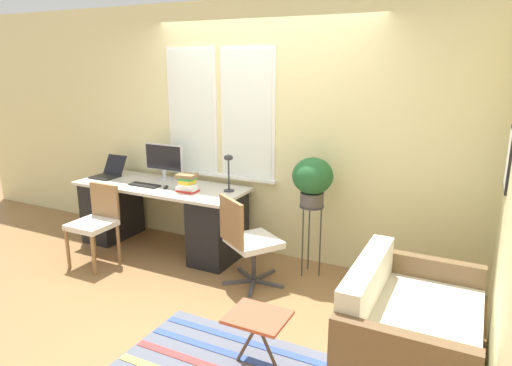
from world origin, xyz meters
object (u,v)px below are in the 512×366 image
(laptop, at_px, (109,172))
(mouse, at_px, (166,187))
(folding_stool, at_px, (258,320))
(desk_lamp, at_px, (229,166))
(plant_stand, at_px, (311,215))
(book_stack, at_px, (187,183))
(keyboard, at_px, (145,185))
(potted_plant, at_px, (313,178))
(couch_loveseat, at_px, (408,331))
(monitor, at_px, (164,160))
(desk_chair_wooden, at_px, (96,221))
(office_chair_swivel, at_px, (247,240))

(laptop, height_order, mouse, laptop)
(mouse, relative_size, folding_stool, 0.18)
(desk_lamp, height_order, plant_stand, desk_lamp)
(folding_stool, bearing_deg, desk_lamp, 125.74)
(mouse, xyz_separation_m, book_stack, (0.28, 0.00, 0.08))
(book_stack, bearing_deg, keyboard, -178.80)
(laptop, relative_size, book_stack, 1.59)
(mouse, xyz_separation_m, plant_stand, (1.59, 0.22, -0.15))
(potted_plant, bearing_deg, book_stack, -170.56)
(plant_stand, distance_m, folding_stool, 1.58)
(couch_loveseat, bearing_deg, laptop, 75.16)
(book_stack, distance_m, plant_stand, 1.34)
(monitor, xyz_separation_m, plant_stand, (1.85, -0.10, -0.36))
(folding_stool, bearing_deg, desk_chair_wooden, 161.04)
(plant_stand, bearing_deg, desk_chair_wooden, -160.00)
(mouse, height_order, book_stack, book_stack)
(desk_chair_wooden, bearing_deg, couch_loveseat, -5.36)
(plant_stand, bearing_deg, folding_stool, -83.10)
(laptop, height_order, potted_plant, potted_plant)
(keyboard, height_order, desk_lamp, desk_lamp)
(keyboard, relative_size, couch_loveseat, 0.30)
(book_stack, bearing_deg, monitor, 149.86)
(desk_lamp, bearing_deg, potted_plant, -0.38)
(monitor, bearing_deg, laptop, -165.38)
(monitor, bearing_deg, desk_chair_wooden, -106.26)
(desk_chair_wooden, height_order, office_chair_swivel, office_chair_swivel)
(couch_loveseat, xyz_separation_m, folding_stool, (-0.92, -0.50, 0.10))
(keyboard, bearing_deg, couch_loveseat, -15.41)
(monitor, xyz_separation_m, folding_stool, (2.03, -1.64, -0.61))
(monitor, relative_size, office_chair_swivel, 0.58)
(mouse, relative_size, plant_stand, 0.10)
(mouse, bearing_deg, keyboard, -178.32)
(desk_lamp, xyz_separation_m, desk_chair_wooden, (-1.17, -0.77, -0.55))
(laptop, xyz_separation_m, folding_stool, (2.72, -1.46, -0.43))
(desk_lamp, distance_m, couch_loveseat, 2.42)
(mouse, xyz_separation_m, couch_loveseat, (2.69, -0.83, -0.50))
(laptop, height_order, plant_stand, laptop)
(book_stack, height_order, folding_stool, book_stack)
(monitor, relative_size, folding_stool, 1.24)
(laptop, relative_size, desk_lamp, 0.92)
(keyboard, distance_m, book_stack, 0.57)
(desk_lamp, relative_size, plant_stand, 0.54)
(mouse, xyz_separation_m, desk_chair_wooden, (-0.51, -0.54, -0.30))
(mouse, distance_m, book_stack, 0.29)
(desk_lamp, distance_m, book_stack, 0.47)
(desk_lamp, relative_size, book_stack, 1.72)
(keyboard, xyz_separation_m, office_chair_swivel, (1.41, -0.25, -0.30))
(mouse, height_order, office_chair_swivel, office_chair_swivel)
(desk_lamp, relative_size, folding_stool, 0.96)
(laptop, distance_m, mouse, 0.96)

